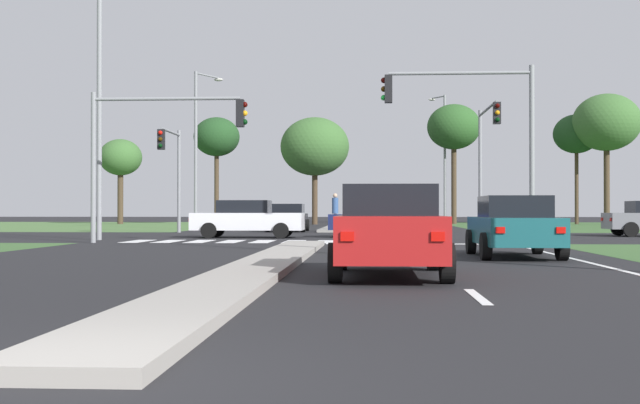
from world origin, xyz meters
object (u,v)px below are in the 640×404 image
object	(u,v)px
traffic_signal_near_left	(152,137)
car_red_third	(389,230)
traffic_signal_far_left	(172,161)
street_lamp_fourth	(444,153)
treeline_second	(217,138)
treeline_fifth	(576,135)
car_teal_near	(513,226)
treeline_sixth	(607,123)
traffic_signal_near_right	(478,121)
treeline_third	(315,147)
car_white_seventh	(247,219)
street_lamp_third	(198,141)
pedestrian_at_median	(335,207)
treeline_fourth	(454,128)
car_navy_sixth	(380,219)
street_lamp_second	(95,92)
car_black_second	(288,217)
traffic_signal_far_right	(486,144)
treeline_near	(120,158)

from	to	relation	value
traffic_signal_near_left	car_red_third	bearing A→B (deg)	-60.77
traffic_signal_far_left	street_lamp_fourth	world-z (taller)	street_lamp_fourth
treeline_second	treeline_fifth	bearing A→B (deg)	2.46
car_teal_near	treeline_sixth	distance (m)	48.68
traffic_signal_near_right	treeline_third	distance (m)	37.87
car_teal_near	treeline_fifth	world-z (taller)	treeline_fifth
traffic_signal_near_left	street_lamp_fourth	xyz separation A→B (m)	(13.70, 40.23, 2.12)
car_white_seventh	street_lamp_third	bearing A→B (deg)	-161.04
traffic_signal_near_left	pedestrian_at_median	size ratio (longest dim) A/B	2.91
traffic_signal_near_right	treeline_fourth	world-z (taller)	treeline_fourth
street_lamp_fourth	treeline_fifth	xyz separation A→B (m)	(10.52, -0.95, 1.39)
car_navy_sixth	street_lamp_fourth	world-z (taller)	street_lamp_fourth
car_red_third	street_lamp_second	xyz separation A→B (m)	(-10.83, 16.77, 4.86)
car_white_seventh	traffic_signal_near_left	world-z (taller)	traffic_signal_near_left
car_teal_near	street_lamp_fourth	bearing A→B (deg)	86.91
car_navy_sixth	treeline_fifth	bearing A→B (deg)	-26.24
traffic_signal_near_left	treeline_fourth	size ratio (longest dim) A/B	0.57
car_black_second	treeline_second	distance (m)	24.71
traffic_signal_far_left	car_teal_near	bearing A→B (deg)	-56.29
car_navy_sixth	treeline_sixth	distance (m)	36.81
car_black_second	treeline_sixth	xyz separation A→B (m)	(22.89, 22.17, 7.21)
treeline_fourth	traffic_signal_near_right	bearing A→B (deg)	-94.61
traffic_signal_far_right	street_lamp_fourth	size ratio (longest dim) A/B	0.58
car_black_second	car_white_seventh	world-z (taller)	car_white_seventh
treeline_near	car_teal_near	bearing A→B (deg)	-62.74
traffic_signal_near_right	treeline_second	distance (m)	41.37
traffic_signal_far_right	treeline_fourth	distance (m)	28.84
traffic_signal_far_left	pedestrian_at_median	world-z (taller)	traffic_signal_far_left
street_lamp_fourth	treeline_fourth	distance (m)	2.23
treeline_sixth	car_black_second	bearing A→B (deg)	-135.92
car_teal_near	traffic_signal_near_left	bearing A→B (deg)	144.03
treeline_fourth	car_teal_near	bearing A→B (deg)	-94.05
car_white_seventh	street_lamp_third	world-z (taller)	street_lamp_third
traffic_signal_far_right	street_lamp_second	distance (m)	18.19
traffic_signal_far_left	traffic_signal_near_left	bearing A→B (deg)	-79.85
treeline_second	treeline_fourth	bearing A→B (deg)	5.03
car_teal_near	traffic_signal_near_right	size ratio (longest dim) A/B	0.73
pedestrian_at_median	treeline_third	distance (m)	21.58
street_lamp_second	street_lamp_fourth	bearing A→B (deg)	66.15
treeline_near	treeline_second	size ratio (longest dim) A/B	0.80
traffic_signal_far_left	car_navy_sixth	bearing A→B (deg)	-27.51
treeline_fourth	street_lamp_second	bearing A→B (deg)	-115.13
car_red_third	car_navy_sixth	size ratio (longest dim) A/B	1.05
street_lamp_fourth	treeline_fifth	size ratio (longest dim) A/B	1.20
car_black_second	traffic_signal_near_left	xyz separation A→B (m)	(-3.26, -15.51, 2.95)
car_teal_near	pedestrian_at_median	world-z (taller)	pedestrian_at_median
car_red_third	traffic_signal_near_left	world-z (taller)	traffic_signal_near_left
car_teal_near	traffic_signal_far_right	world-z (taller)	traffic_signal_far_right
street_lamp_fourth	treeline_sixth	bearing A→B (deg)	-11.58
pedestrian_at_median	treeline_fifth	xyz separation A→B (m)	(18.48, 23.21, 5.91)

